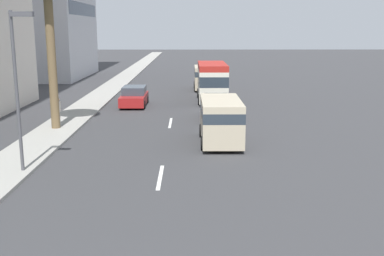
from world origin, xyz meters
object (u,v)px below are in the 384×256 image
object	(u,v)px
car_fourth	(134,97)
van_third	(205,76)
pedestrian_near_lamp	(58,110)
street_lamp	(18,74)
minibus_lead	(212,81)
van_second	(221,118)
car_fifth	(218,108)

from	to	relation	value
car_fourth	van_third	bearing A→B (deg)	148.74
pedestrian_near_lamp	street_lamp	size ratio (longest dim) A/B	0.25
minibus_lead	van_second	size ratio (longest dim) A/B	1.34
car_fourth	car_fifth	world-z (taller)	car_fifth
van_third	car_fourth	distance (m)	11.46
van_third	car_fourth	size ratio (longest dim) A/B	1.10
car_fourth	minibus_lead	bearing A→B (deg)	110.26
car_fourth	van_second	bearing A→B (deg)	26.25
car_fourth	car_fifth	bearing A→B (deg)	47.81
pedestrian_near_lamp	street_lamp	distance (m)	10.21
car_fifth	pedestrian_near_lamp	world-z (taller)	pedestrian_near_lamp
street_lamp	car_fourth	bearing A→B (deg)	-8.51
street_lamp	minibus_lead	bearing A→B (deg)	-24.23
van_third	street_lamp	bearing A→B (deg)	162.56
van_second	van_third	xyz separation A→B (m)	(21.96, 0.06, -0.02)
van_second	pedestrian_near_lamp	bearing A→B (deg)	65.96
car_fourth	pedestrian_near_lamp	xyz separation A→B (m)	(-7.79, 3.83, 0.32)
van_second	van_third	size ratio (longest dim) A/B	1.01
pedestrian_near_lamp	car_fourth	bearing A→B (deg)	160.97
minibus_lead	car_fifth	bearing A→B (deg)	179.89
car_fourth	street_lamp	size ratio (longest dim) A/B	0.67
van_third	pedestrian_near_lamp	size ratio (longest dim) A/B	2.94
van_second	car_fifth	xyz separation A→B (m)	(6.50, -0.26, -0.56)
car_fifth	pedestrian_near_lamp	size ratio (longest dim) A/B	2.58
minibus_lead	street_lamp	xyz separation A→B (m)	(-19.74, 8.88, 2.48)
minibus_lead	van_second	bearing A→B (deg)	178.92
minibus_lead	car_fifth	xyz separation A→B (m)	(-7.99, 0.01, -0.95)
car_fifth	street_lamp	world-z (taller)	street_lamp
van_second	street_lamp	xyz separation A→B (m)	(-5.25, 8.61, 2.87)
minibus_lead	street_lamp	distance (m)	21.78
car_fourth	street_lamp	bearing A→B (deg)	-8.51
pedestrian_near_lamp	street_lamp	xyz separation A→B (m)	(-9.63, -1.22, 3.17)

